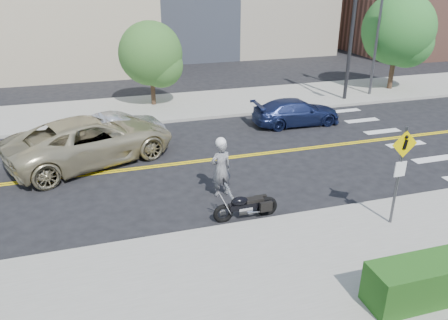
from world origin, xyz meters
The scene contains 13 objects.
ground_plane centered at (0.00, 0.00, 0.00)m, with size 120.00×120.00×0.00m, color black.
sidewalk_near centered at (0.00, -7.50, 0.07)m, with size 60.00×5.00×0.15m, color #9E9B91.
sidewalk_far centered at (0.00, 7.50, 0.07)m, with size 60.00×5.00×0.15m, color #9E9B91.
lamp_post centered at (12.00, 6.50, 4.15)m, with size 0.16×0.16×8.00m, color #4C4C51.
traffic_light centered at (10.00, 5.08, 4.67)m, with size 0.28×4.50×7.00m.
pedestrian_sign centered at (4.20, -6.31, 1.96)m, with size 0.78×0.08×3.00m.
motorcyclist centered at (-0.05, -2.97, 1.04)m, with size 0.78×0.58×2.09m.
motorcycle centered at (0.27, -4.60, 0.60)m, with size 1.99×0.60×1.21m, color black, non-canonical shape.
suv centered at (-4.10, 1.23, 0.90)m, with size 2.98×6.46×1.79m, color #BEB28B.
parked_car_silver centered at (-2.94, 3.04, 0.64)m, with size 1.36×3.91×1.29m, color #9FA1A6.
parked_car_blue centered at (5.54, 3.05, 0.63)m, with size 1.76×4.32×1.25m, color navy.
tree_far_a centered at (-0.74, 8.00, 2.92)m, with size 3.37×3.37×4.61m.
tree_far_b centered at (13.94, 7.28, 3.75)m, with size 4.26×4.26×5.89m.
Camera 1 is at (-3.69, -15.52, 7.04)m, focal length 35.00 mm.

